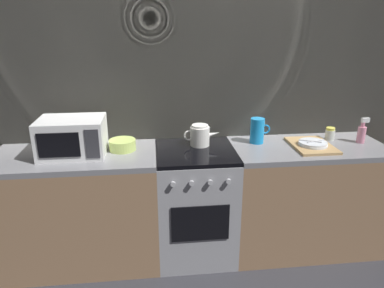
% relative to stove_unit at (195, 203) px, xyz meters
% --- Properties ---
extents(ground_plane, '(8.00, 8.00, 0.00)m').
position_rel_stove_unit_xyz_m(ground_plane, '(0.00, 0.00, -0.45)').
color(ground_plane, '#2D2D33').
extents(back_wall, '(3.60, 0.05, 2.40)m').
position_rel_stove_unit_xyz_m(back_wall, '(0.00, 0.32, 0.75)').
color(back_wall, '#B2AD9E').
rests_on(back_wall, ground_plane).
extents(counter_left, '(1.20, 0.60, 0.90)m').
position_rel_stove_unit_xyz_m(counter_left, '(-0.90, 0.00, 0.00)').
color(counter_left, '#997251').
rests_on(counter_left, ground_plane).
extents(stove_unit, '(0.60, 0.63, 0.90)m').
position_rel_stove_unit_xyz_m(stove_unit, '(0.00, 0.00, 0.00)').
color(stove_unit, '#9E9EA3').
rests_on(stove_unit, ground_plane).
extents(counter_right, '(1.20, 0.60, 0.90)m').
position_rel_stove_unit_xyz_m(counter_right, '(0.90, 0.00, 0.00)').
color(counter_right, '#997251').
rests_on(counter_right, ground_plane).
extents(microwave, '(0.46, 0.35, 0.27)m').
position_rel_stove_unit_xyz_m(microwave, '(-0.89, 0.01, 0.59)').
color(microwave, white).
rests_on(microwave, counter_left).
extents(kettle, '(0.28, 0.15, 0.17)m').
position_rel_stove_unit_xyz_m(kettle, '(0.05, 0.11, 0.53)').
color(kettle, white).
rests_on(kettle, stove_unit).
extents(mixing_bowl, '(0.20, 0.20, 0.08)m').
position_rel_stove_unit_xyz_m(mixing_bowl, '(-0.55, 0.07, 0.49)').
color(mixing_bowl, '#B7D166').
rests_on(mixing_bowl, counter_left).
extents(pitcher, '(0.16, 0.11, 0.20)m').
position_rel_stove_unit_xyz_m(pitcher, '(0.51, 0.12, 0.55)').
color(pitcher, '#198CD8').
rests_on(pitcher, counter_right).
extents(dish_pile, '(0.30, 0.40, 0.06)m').
position_rel_stove_unit_xyz_m(dish_pile, '(0.90, -0.03, 0.47)').
color(dish_pile, tan).
rests_on(dish_pile, counter_right).
extents(spice_jar, '(0.08, 0.08, 0.10)m').
position_rel_stove_unit_xyz_m(spice_jar, '(1.12, 0.12, 0.50)').
color(spice_jar, silver).
rests_on(spice_jar, counter_right).
extents(spray_bottle, '(0.08, 0.06, 0.20)m').
position_rel_stove_unit_xyz_m(spray_bottle, '(1.34, 0.03, 0.53)').
color(spray_bottle, pink).
rests_on(spray_bottle, counter_right).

